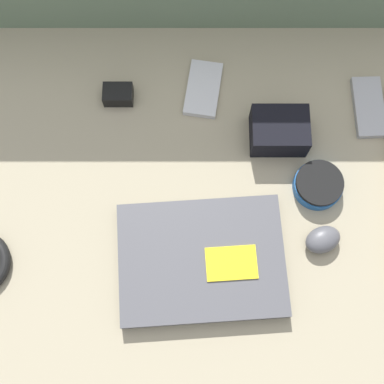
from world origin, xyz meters
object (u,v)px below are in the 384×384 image
Objects in this scene: computer_mouse at (323,239)px; camera_pouch at (279,131)px; phone_silver at (203,89)px; phone_black at (368,107)px; charger_brick at (118,95)px; laptop at (202,260)px; speaker_puck at (318,184)px.

computer_mouse is 0.22m from camera_pouch.
phone_silver is (-0.21, 0.31, -0.01)m from computer_mouse.
charger_brick is (-0.49, 0.02, 0.01)m from phone_black.
phone_black is at bearing 38.84° from laptop.
computer_mouse is at bearing -89.66° from speaker_puck.
charger_brick is at bearing -165.69° from phone_silver.
phone_black is at bearing -2.70° from charger_brick.
camera_pouch reaches higher than laptop.
phone_black is 0.49m from charger_brick.
camera_pouch reaches higher than computer_mouse.
phone_silver is at bearing 171.68° from phone_black.
camera_pouch is at bearing -26.46° from phone_silver.
laptop is 0.22m from computer_mouse.
computer_mouse is 0.37m from phone_silver.
camera_pouch is at bearing 55.00° from laptop.
phone_black is at bearing 44.50° from computer_mouse.
speaker_puck is (-0.00, 0.10, -0.00)m from computer_mouse.
phone_black is at bearing 55.46° from speaker_puck.
speaker_puck reaches higher than charger_brick.
computer_mouse is 1.37× the size of charger_brick.
computer_mouse is at bearing 5.77° from laptop.
computer_mouse is at bearing -37.30° from charger_brick.
phone_silver is (0.00, 0.34, -0.01)m from laptop.
camera_pouch is 0.32m from charger_brick.
camera_pouch is (-0.07, 0.21, 0.01)m from computer_mouse.
laptop is 0.28m from camera_pouch.
phone_silver is at bearing 136.44° from speaker_puck.
camera_pouch is (0.15, 0.24, 0.02)m from laptop.
camera_pouch reaches higher than charger_brick.
charger_brick reaches higher than phone_black.
camera_pouch is (-0.07, 0.10, 0.01)m from speaker_puck.
phone_silver is 0.33m from phone_black.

